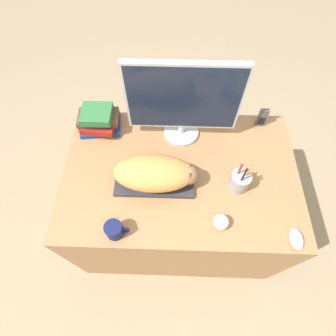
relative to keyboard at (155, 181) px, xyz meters
name	(u,v)px	position (x,y,z in m)	size (l,w,h in m)	color
ground_plane	(176,276)	(0.13, -0.33, -0.75)	(12.00, 12.00, 0.00)	#998466
desk	(178,201)	(0.13, 0.07, -0.38)	(1.20, 0.78, 0.73)	#9E7047
keyboard	(155,181)	(0.00, 0.00, 0.00)	(0.38, 0.17, 0.02)	#2D2D33
cat	(157,173)	(0.01, 0.00, 0.08)	(0.40, 0.19, 0.14)	#D18C47
monitor	(182,101)	(0.13, 0.31, 0.24)	(0.55, 0.19, 0.46)	#B7B7BC
computer_mouse	(296,239)	(0.63, -0.27, 0.01)	(0.06, 0.09, 0.04)	silver
coffee_mug	(115,230)	(-0.16, -0.26, 0.03)	(0.11, 0.08, 0.08)	#141947
pen_cup	(240,181)	(0.41, -0.01, 0.04)	(0.10, 0.10, 0.20)	#939399
baseball	(221,222)	(0.31, -0.21, 0.02)	(0.07, 0.07, 0.07)	silver
phone	(262,118)	(0.57, 0.39, 0.05)	(0.05, 0.02, 0.12)	#4C4C51
book_stack	(99,120)	(-0.32, 0.34, 0.05)	(0.23, 0.19, 0.14)	navy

